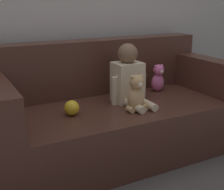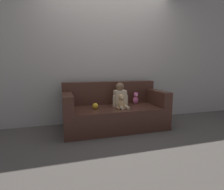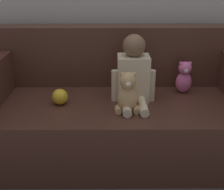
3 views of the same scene
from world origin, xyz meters
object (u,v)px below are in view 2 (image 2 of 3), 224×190
toy_ball (95,106)px  plush_toy_side (136,98)px  teddy_bear_brown (121,102)px  couch (114,111)px  person_baby (120,97)px

toy_ball → plush_toy_side: bearing=13.3°
plush_toy_side → toy_ball: plush_toy_side is taller
teddy_bear_brown → toy_ball: (-0.41, 0.11, -0.07)m
plush_toy_side → toy_ball: (-0.81, -0.19, -0.06)m
couch → plush_toy_side: (0.45, 0.07, 0.20)m
couch → toy_ball: couch is taller
teddy_bear_brown → plush_toy_side: teddy_bear_brown is taller
couch → toy_ball: (-0.36, -0.13, 0.14)m
teddy_bear_brown → plush_toy_side: 0.50m
person_baby → toy_ball: (-0.46, -0.07, -0.12)m
toy_ball → person_baby: bearing=8.2°
couch → person_baby: bearing=-31.7°
couch → toy_ball: 0.41m
person_baby → toy_ball: 0.48m
couch → teddy_bear_brown: bearing=-77.3°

